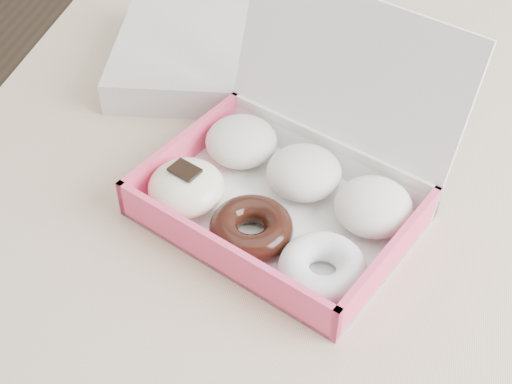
# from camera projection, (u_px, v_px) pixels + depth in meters

# --- Properties ---
(table) EXTENTS (1.20, 0.80, 0.75)m
(table) POSITION_uv_depth(u_px,v_px,m) (459.00, 205.00, 0.88)
(table) COLOR tan
(table) RESTS_ON ground
(donut_box) EXTENTS (0.35, 0.33, 0.20)m
(donut_box) POSITION_uv_depth(u_px,v_px,m) (286.00, 185.00, 0.75)
(donut_box) COLOR white
(donut_box) RESTS_ON table
(newspapers) EXTENTS (0.30, 0.26, 0.04)m
(newspapers) POSITION_uv_depth(u_px,v_px,m) (220.00, 56.00, 0.94)
(newspapers) COLOR silver
(newspapers) RESTS_ON table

